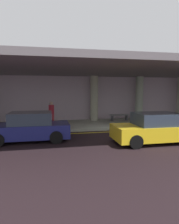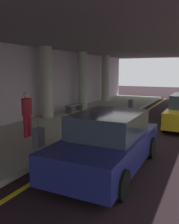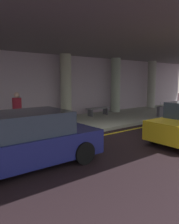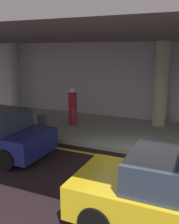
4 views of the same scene
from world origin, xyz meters
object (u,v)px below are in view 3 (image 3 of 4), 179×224
(support_column_center, at_px, (116,85))
(person_waiting_for_ride, at_px, (17,109))
(suitcase_upright_primary, at_px, (160,111))
(suitcase_upright_secondary, at_px, (7,131))
(support_column_right_mid, at_px, (151,85))
(car_navy, at_px, (26,141))
(support_column_left_mid, at_px, (66,86))
(bench_metal, at_px, (98,110))

(support_column_center, distance_m, person_waiting_for_ride, 7.72)
(suitcase_upright_primary, bearing_deg, support_column_center, 73.52)
(suitcase_upright_secondary, bearing_deg, person_waiting_for_ride, 60.74)
(suitcase_upright_primary, relative_size, suitcase_upright_secondary, 1.00)
(support_column_right_mid, bearing_deg, suitcase_upright_secondary, -167.35)
(support_column_center, bearing_deg, suitcase_upright_primary, -78.78)
(support_column_center, xyz_separation_m, suitcase_upright_primary, (0.63, -3.17, -1.51))
(car_navy, xyz_separation_m, suitcase_upright_secondary, (0.32, 2.53, -0.25))
(support_column_right_mid, xyz_separation_m, suitcase_upright_primary, (-3.37, -3.17, -1.51))
(support_column_center, distance_m, suitcase_upright_primary, 3.57)
(suitcase_upright_primary, bearing_deg, support_column_right_mid, 15.54)
(support_column_center, relative_size, suitcase_upright_secondary, 4.06)
(support_column_right_mid, bearing_deg, car_navy, -157.28)
(car_navy, height_order, person_waiting_for_ride, person_waiting_for_ride)
(support_column_left_mid, xyz_separation_m, car_navy, (-4.64, -5.29, -1.26))
(person_waiting_for_ride, height_order, suitcase_upright_primary, person_waiting_for_ride)
(support_column_right_mid, relative_size, bench_metal, 2.28)
(support_column_right_mid, xyz_separation_m, suitcase_upright_secondary, (-12.32, -2.76, -1.51))
(person_waiting_for_ride, distance_m, suitcase_upright_secondary, 1.54)
(support_column_center, xyz_separation_m, person_waiting_for_ride, (-7.50, -1.64, -0.86))
(support_column_right_mid, relative_size, person_waiting_for_ride, 2.17)
(person_waiting_for_ride, bearing_deg, support_column_right_mid, 40.37)
(suitcase_upright_secondary, bearing_deg, bench_metal, 26.46)
(support_column_center, height_order, bench_metal, support_column_center)
(support_column_center, relative_size, car_navy, 0.89)
(support_column_left_mid, bearing_deg, person_waiting_for_ride, -154.92)
(suitcase_upright_secondary, distance_m, bench_metal, 6.75)
(suitcase_upright_secondary, bearing_deg, car_navy, -90.51)
(support_column_left_mid, relative_size, suitcase_upright_secondary, 4.06)
(person_waiting_for_ride, height_order, bench_metal, person_waiting_for_ride)
(support_column_left_mid, relative_size, person_waiting_for_ride, 2.17)
(suitcase_upright_primary, bearing_deg, support_column_left_mid, 117.90)
(car_navy, bearing_deg, suitcase_upright_primary, 9.14)
(support_column_center, bearing_deg, support_column_left_mid, 180.00)
(support_column_right_mid, bearing_deg, support_column_center, 180.00)
(suitcase_upright_secondary, bearing_deg, suitcase_upright_primary, 4.12)
(person_waiting_for_ride, xyz_separation_m, suitcase_upright_secondary, (-0.82, -1.13, -0.65))
(car_navy, relative_size, suitcase_upright_secondary, 4.56)
(support_column_right_mid, relative_size, suitcase_upright_primary, 4.06)
(support_column_left_mid, xyz_separation_m, support_column_center, (4.00, 0.00, 0.00))
(support_column_center, bearing_deg, support_column_right_mid, 0.00)
(person_waiting_for_ride, distance_m, bench_metal, 5.68)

